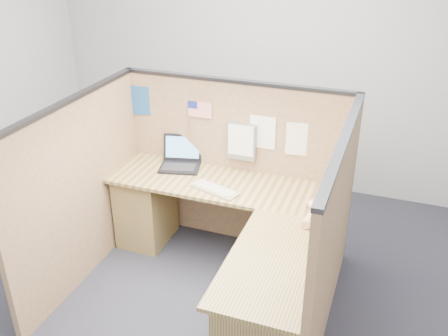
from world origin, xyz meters
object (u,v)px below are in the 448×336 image
at_px(l_desk, 228,246).
at_px(mouse, 313,206).
at_px(laptop, 183,159).
at_px(keyboard, 215,189).

height_order(l_desk, mouse, mouse).
xyz_separation_m(laptop, keyboard, (0.44, -0.34, -0.05)).
relative_size(l_desk, keyboard, 4.52).
height_order(laptop, mouse, laptop).
height_order(keyboard, mouse, mouse).
xyz_separation_m(l_desk, keyboard, (-0.20, 0.24, 0.35)).
bearing_deg(keyboard, mouse, 17.79).
bearing_deg(l_desk, laptop, 137.54).
bearing_deg(l_desk, keyboard, 129.53).
bearing_deg(l_desk, mouse, 22.04).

